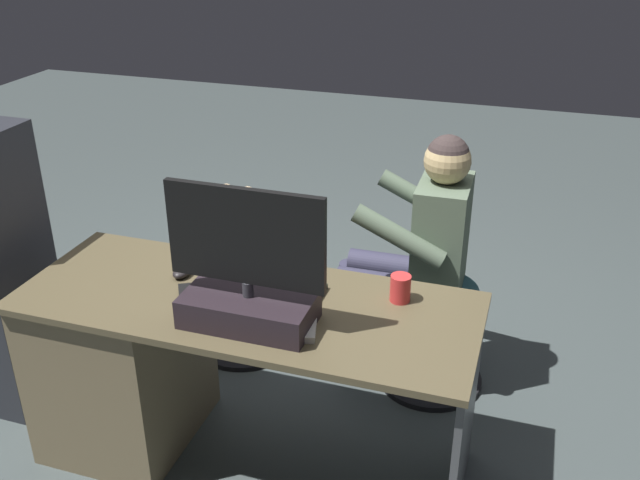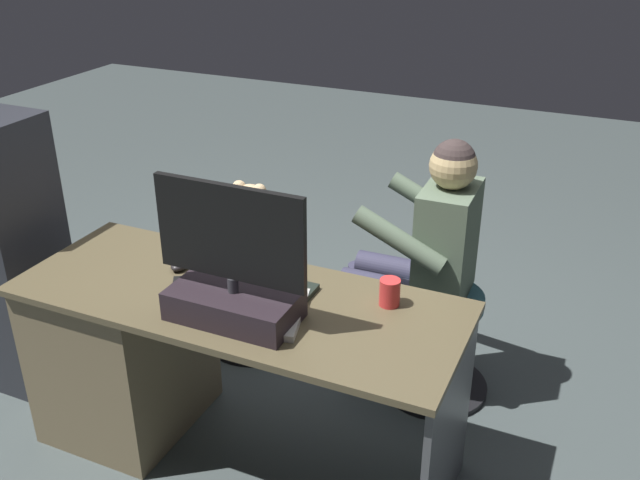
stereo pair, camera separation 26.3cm
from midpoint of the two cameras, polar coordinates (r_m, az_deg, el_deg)
name	(u,v)px [view 1 (the left image)]	position (r m, az deg, el deg)	size (l,w,h in m)	color
ground_plane	(289,396)	(3.17, -4.92, -12.43)	(10.00, 10.00, 0.00)	#424C4C
desk	(147,357)	(2.84, -16.36, -9.05)	(1.60, 0.62, 0.71)	brown
monitor	(248,286)	(2.28, -9.11, -3.77)	(0.52, 0.23, 0.47)	#281F25
keyboard	(265,286)	(2.52, -7.42, -3.79)	(0.42, 0.14, 0.02)	black
computer_mouse	(182,271)	(2.66, -13.78, -2.53)	(0.06, 0.10, 0.04)	black
cup	(400,288)	(2.42, 3.37, -3.97)	(0.07, 0.07, 0.10)	red
tv_remote	(186,296)	(2.52, -13.70, -4.47)	(0.04, 0.15, 0.02)	black
notebook_binder	(284,314)	(2.35, -6.13, -6.02)	(0.22, 0.30, 0.02)	beige
office_chair_teddy	(243,296)	(3.39, -8.44, -4.53)	(0.49, 0.49, 0.48)	black
teddy_bear	(240,224)	(3.22, -8.76, 1.21)	(0.24, 0.25, 0.34)	#DAB686
visitor_chair	(433,330)	(3.12, 6.69, -7.26)	(0.46, 0.46, 0.48)	black
person	(417,242)	(2.93, 5.23, -0.22)	(0.56, 0.48, 1.14)	#5A6C56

